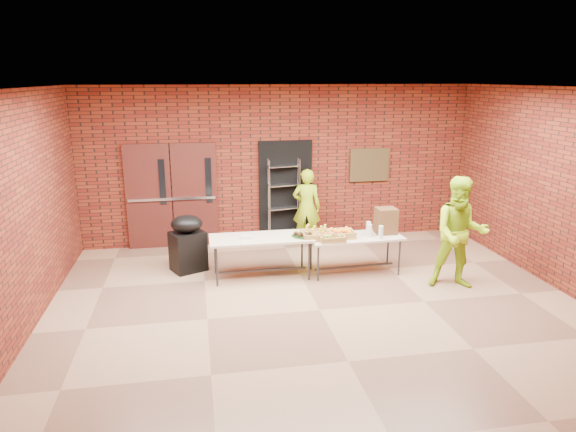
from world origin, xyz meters
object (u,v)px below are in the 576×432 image
object	(u,v)px
coffee_dispenser	(386,221)
volunteer_man	(460,233)
covered_grill	(188,243)
table_right	(355,239)
volunteer_woman	(307,207)
table_left	(261,240)
wire_rack	(284,201)

from	to	relation	value
coffee_dispenser	volunteer_man	xyz separation A→B (m)	(0.88, -0.98, 0.02)
volunteer_man	covered_grill	bearing A→B (deg)	178.46
table_right	volunteer_woman	size ratio (longest dim) A/B	1.05
volunteer_woman	table_left	bearing A→B (deg)	70.07
table_right	table_left	bearing A→B (deg)	174.34
covered_grill	volunteer_man	world-z (taller)	volunteer_man
table_left	table_right	bearing A→B (deg)	-2.70
coffee_dispenser	covered_grill	bearing A→B (deg)	170.79
table_right	volunteer_woman	bearing A→B (deg)	103.32
wire_rack	volunteer_woman	size ratio (longest dim) A/B	1.11
table_right	coffee_dispenser	bearing A→B (deg)	4.92
wire_rack	volunteer_man	world-z (taller)	volunteer_man
coffee_dispenser	covered_grill	size ratio (longest dim) A/B	0.45
table_left	covered_grill	bearing A→B (deg)	156.80
coffee_dispenser	volunteer_woman	size ratio (longest dim) A/B	0.29
table_left	volunteer_man	world-z (taller)	volunteer_man
table_right	coffee_dispenser	size ratio (longest dim) A/B	3.62
wire_rack	table_left	world-z (taller)	wire_rack
table_left	volunteer_woman	xyz separation A→B (m)	(1.15, 1.63, 0.13)
covered_grill	volunteer_woman	bearing A→B (deg)	-0.40
volunteer_woman	table_right	bearing A→B (deg)	121.03
wire_rack	volunteer_man	xyz separation A→B (m)	(2.37, -2.85, 0.04)
wire_rack	volunteer_woman	world-z (taller)	wire_rack
table_left	coffee_dispenser	xyz separation A→B (m)	(2.22, -0.02, 0.24)
covered_grill	volunteer_man	distance (m)	4.62
table_left	coffee_dispenser	world-z (taller)	coffee_dispenser
wire_rack	table_right	xyz separation A→B (m)	(0.92, -1.94, -0.26)
covered_grill	wire_rack	bearing A→B (deg)	8.83
table_right	wire_rack	bearing A→B (deg)	112.76
coffee_dispenser	table_left	bearing A→B (deg)	179.58
table_right	covered_grill	world-z (taller)	covered_grill
covered_grill	volunteer_man	bearing A→B (deg)	-44.52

